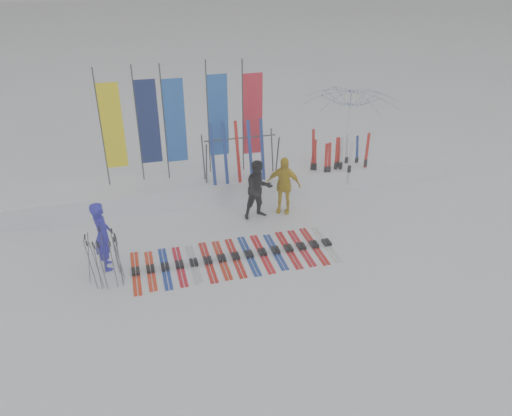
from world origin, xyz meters
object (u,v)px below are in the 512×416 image
object	(u,v)px
person_black	(259,190)
tent_canopy	(348,129)
ski_rack	(240,152)
person_blue	(103,236)
ski_row	(236,257)
person_yellow	(283,185)

from	to	relation	value
person_black	tent_canopy	world-z (taller)	tent_canopy
tent_canopy	ski_rack	bearing A→B (deg)	-164.93
person_blue	tent_canopy	distance (m)	8.32
tent_canopy	ski_rack	distance (m)	3.84
ski_row	ski_rack	size ratio (longest dim) A/B	2.32
person_blue	tent_canopy	bearing A→B (deg)	-71.99
person_blue	tent_canopy	xyz separation A→B (m)	(7.47, 3.63, 0.53)
tent_canopy	ski_row	distance (m)	6.26
person_black	ski_row	xyz separation A→B (m)	(-1.04, -1.75, -0.77)
person_black	ski_row	world-z (taller)	person_black
person_blue	ski_rack	bearing A→B (deg)	-62.94
ski_row	person_yellow	bearing A→B (deg)	46.95
tent_canopy	ski_rack	xyz separation A→B (m)	(-3.70, -1.00, 0.03)
person_yellow	tent_canopy	xyz separation A→B (m)	(2.81, 2.17, 0.56)
person_blue	person_yellow	bearing A→B (deg)	-80.47
person_blue	person_black	world-z (taller)	person_blue
person_black	person_yellow	xyz separation A→B (m)	(0.72, 0.14, -0.02)
person_black	tent_canopy	xyz separation A→B (m)	(3.54, 2.30, 0.55)
person_blue	person_yellow	world-z (taller)	person_blue
person_yellow	ski_row	size ratio (longest dim) A/B	0.33
person_blue	person_black	distance (m)	4.15
person_black	ski_rack	world-z (taller)	ski_rack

